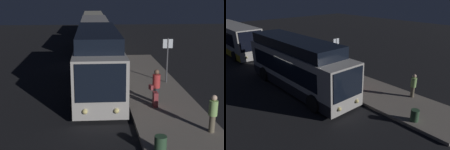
% 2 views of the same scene
% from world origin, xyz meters
% --- Properties ---
extents(ground, '(80.00, 80.00, 0.00)m').
position_xyz_m(ground, '(0.00, 0.00, 0.00)').
color(ground, black).
extents(platform, '(20.00, 3.57, 0.18)m').
position_xyz_m(platform, '(0.00, 3.38, 0.09)').
color(platform, slate).
rests_on(platform, ground).
extents(bus_lead, '(10.22, 2.82, 3.63)m').
position_xyz_m(bus_lead, '(-0.23, 0.12, 1.65)').
color(bus_lead, '#B2ADA8').
rests_on(bus_lead, ground).
extents(bus_second, '(10.62, 2.84, 3.19)m').
position_xyz_m(bus_second, '(-13.77, 0.12, 1.58)').
color(bus_second, '#B2ADA8').
rests_on(bus_second, ground).
extents(bus_third, '(11.05, 2.86, 2.93)m').
position_xyz_m(bus_third, '(-26.64, 0.12, 1.46)').
color(bus_third, beige).
rests_on(bus_third, ground).
extents(passenger_boarding, '(0.49, 0.64, 1.75)m').
position_xyz_m(passenger_boarding, '(2.70, 3.02, 1.12)').
color(passenger_boarding, '#2D2D33').
rests_on(passenger_boarding, platform).
extents(passenger_waiting, '(0.46, 0.46, 1.58)m').
position_xyz_m(passenger_waiting, '(6.35, 4.58, 1.04)').
color(passenger_waiting, '#6B604C').
rests_on(passenger_waiting, platform).
extents(suitcase, '(0.43, 0.22, 0.98)m').
position_xyz_m(suitcase, '(3.28, 2.88, 0.55)').
color(suitcase, maroon).
rests_on(suitcase, platform).
extents(sign_post, '(0.10, 0.61, 2.80)m').
position_xyz_m(sign_post, '(-0.98, 4.46, 1.93)').
color(sign_post, '#4C4C51').
rests_on(sign_post, platform).
extents(trash_bin, '(0.44, 0.44, 0.65)m').
position_xyz_m(trash_bin, '(7.92, 2.12, 0.51)').
color(trash_bin, '#2D4C33').
rests_on(trash_bin, platform).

